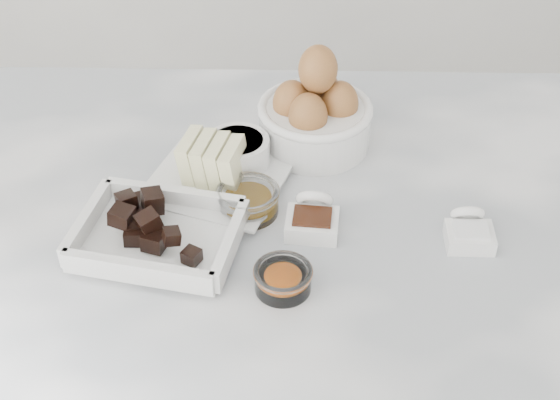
{
  "coord_description": "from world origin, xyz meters",
  "views": [
    {
      "loc": [
        0.04,
        -0.68,
        1.57
      ],
      "look_at": [
        0.02,
        0.03,
        0.98
      ],
      "focal_mm": 50.0,
      "sensor_mm": 36.0,
      "label": 1
    }
  ],
  "objects_px": {
    "chocolate_dish": "(158,232)",
    "salt_spoon": "(469,231)",
    "sugar_ramekin": "(238,154)",
    "zest_bowl": "(283,278)",
    "egg_bowl": "(315,114)",
    "honey_bowl": "(248,200)",
    "vanilla_spoon": "(313,218)",
    "butter_plate": "(215,171)"
  },
  "relations": [
    {
      "from": "honey_bowl",
      "to": "salt_spoon",
      "type": "bearing_deg",
      "value": -9.92
    },
    {
      "from": "butter_plate",
      "to": "vanilla_spoon",
      "type": "relative_size",
      "value": 2.59
    },
    {
      "from": "egg_bowl",
      "to": "vanilla_spoon",
      "type": "xyz_separation_m",
      "value": [
        -0.0,
        -0.18,
        -0.03
      ]
    },
    {
      "from": "chocolate_dish",
      "to": "vanilla_spoon",
      "type": "height_order",
      "value": "chocolate_dish"
    },
    {
      "from": "egg_bowl",
      "to": "salt_spoon",
      "type": "bearing_deg",
      "value": -47.01
    },
    {
      "from": "chocolate_dish",
      "to": "butter_plate",
      "type": "distance_m",
      "value": 0.13
    },
    {
      "from": "zest_bowl",
      "to": "vanilla_spoon",
      "type": "relative_size",
      "value": 0.83
    },
    {
      "from": "vanilla_spoon",
      "to": "salt_spoon",
      "type": "height_order",
      "value": "vanilla_spoon"
    },
    {
      "from": "egg_bowl",
      "to": "vanilla_spoon",
      "type": "height_order",
      "value": "egg_bowl"
    },
    {
      "from": "zest_bowl",
      "to": "salt_spoon",
      "type": "bearing_deg",
      "value": 21.16
    },
    {
      "from": "butter_plate",
      "to": "sugar_ramekin",
      "type": "bearing_deg",
      "value": 51.13
    },
    {
      "from": "sugar_ramekin",
      "to": "honey_bowl",
      "type": "relative_size",
      "value": 1.05
    },
    {
      "from": "zest_bowl",
      "to": "salt_spoon",
      "type": "distance_m",
      "value": 0.23
    },
    {
      "from": "sugar_ramekin",
      "to": "vanilla_spoon",
      "type": "distance_m",
      "value": 0.15
    },
    {
      "from": "sugar_ramekin",
      "to": "butter_plate",
      "type": "bearing_deg",
      "value": -128.87
    },
    {
      "from": "zest_bowl",
      "to": "salt_spoon",
      "type": "relative_size",
      "value": 0.98
    },
    {
      "from": "sugar_ramekin",
      "to": "salt_spoon",
      "type": "bearing_deg",
      "value": -24.65
    },
    {
      "from": "zest_bowl",
      "to": "vanilla_spoon",
      "type": "xyz_separation_m",
      "value": [
        0.03,
        0.1,
        0.0
      ]
    },
    {
      "from": "butter_plate",
      "to": "egg_bowl",
      "type": "distance_m",
      "value": 0.16
    },
    {
      "from": "egg_bowl",
      "to": "zest_bowl",
      "type": "relative_size",
      "value": 2.35
    },
    {
      "from": "chocolate_dish",
      "to": "honey_bowl",
      "type": "relative_size",
      "value": 2.67
    },
    {
      "from": "sugar_ramekin",
      "to": "chocolate_dish",
      "type": "bearing_deg",
      "value": -119.58
    },
    {
      "from": "chocolate_dish",
      "to": "salt_spoon",
      "type": "bearing_deg",
      "value": 2.95
    },
    {
      "from": "chocolate_dish",
      "to": "zest_bowl",
      "type": "height_order",
      "value": "chocolate_dish"
    },
    {
      "from": "sugar_ramekin",
      "to": "honey_bowl",
      "type": "xyz_separation_m",
      "value": [
        0.02,
        -0.08,
        -0.01
      ]
    },
    {
      "from": "honey_bowl",
      "to": "egg_bowl",
      "type": "bearing_deg",
      "value": 60.55
    },
    {
      "from": "butter_plate",
      "to": "chocolate_dish",
      "type": "bearing_deg",
      "value": -116.55
    },
    {
      "from": "chocolate_dish",
      "to": "vanilla_spoon",
      "type": "bearing_deg",
      "value": 11.36
    },
    {
      "from": "zest_bowl",
      "to": "vanilla_spoon",
      "type": "height_order",
      "value": "vanilla_spoon"
    },
    {
      "from": "butter_plate",
      "to": "salt_spoon",
      "type": "relative_size",
      "value": 3.05
    },
    {
      "from": "salt_spoon",
      "to": "honey_bowl",
      "type": "bearing_deg",
      "value": 170.08
    },
    {
      "from": "sugar_ramekin",
      "to": "vanilla_spoon",
      "type": "height_order",
      "value": "sugar_ramekin"
    },
    {
      "from": "sugar_ramekin",
      "to": "zest_bowl",
      "type": "height_order",
      "value": "sugar_ramekin"
    },
    {
      "from": "sugar_ramekin",
      "to": "honey_bowl",
      "type": "distance_m",
      "value": 0.09
    },
    {
      "from": "egg_bowl",
      "to": "honey_bowl",
      "type": "relative_size",
      "value": 1.97
    },
    {
      "from": "butter_plate",
      "to": "zest_bowl",
      "type": "relative_size",
      "value": 3.12
    },
    {
      "from": "sugar_ramekin",
      "to": "vanilla_spoon",
      "type": "xyz_separation_m",
      "value": [
        0.1,
        -0.11,
        -0.01
      ]
    },
    {
      "from": "chocolate_dish",
      "to": "salt_spoon",
      "type": "relative_size",
      "value": 3.12
    },
    {
      "from": "sugar_ramekin",
      "to": "zest_bowl",
      "type": "bearing_deg",
      "value": -73.49
    },
    {
      "from": "honey_bowl",
      "to": "salt_spoon",
      "type": "distance_m",
      "value": 0.27
    },
    {
      "from": "zest_bowl",
      "to": "vanilla_spoon",
      "type": "distance_m",
      "value": 0.11
    },
    {
      "from": "sugar_ramekin",
      "to": "egg_bowl",
      "type": "distance_m",
      "value": 0.12
    }
  ]
}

